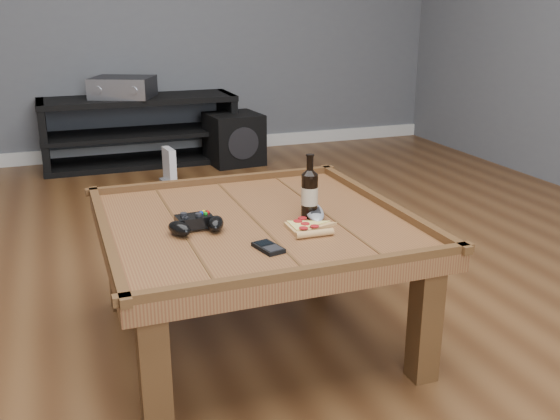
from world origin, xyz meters
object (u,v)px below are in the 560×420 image
object	(u,v)px
media_console	(140,131)
remote_control	(315,212)
game_controller	(196,224)
smartphone	(268,247)
av_receiver	(123,87)
pizza_slice	(307,227)
coffee_table	(254,236)
beer_bottle	(310,192)
game_console	(170,167)
subwoofer	(234,139)

from	to	relation	value
media_console	remote_control	distance (m)	2.80
game_controller	smartphone	bearing A→B (deg)	-57.46
media_console	remote_control	bearing A→B (deg)	-85.78
smartphone	av_receiver	size ratio (longest dim) A/B	0.22
media_console	pizza_slice	bearing A→B (deg)	-87.48
coffee_table	beer_bottle	size ratio (longest dim) A/B	4.73
smartphone	av_receiver	bearing A→B (deg)	77.78
pizza_slice	beer_bottle	bearing A→B (deg)	64.85
av_receiver	game_console	distance (m)	0.78
av_receiver	subwoofer	size ratio (longest dim) A/B	1.28
beer_bottle	av_receiver	xyz separation A→B (m)	(-0.29, 2.78, 0.03)
game_controller	media_console	bearing A→B (deg)	82.39
media_console	game_console	size ratio (longest dim) A/B	5.96
av_receiver	subwoofer	bearing A→B (deg)	7.93
pizza_slice	game_controller	bearing A→B (deg)	163.68
beer_bottle	pizza_slice	distance (m)	0.15
game_controller	pizza_slice	xyz separation A→B (m)	(0.34, -0.11, -0.02)
beer_bottle	game_console	bearing A→B (deg)	92.29
beer_bottle	pizza_slice	xyz separation A→B (m)	(-0.06, -0.12, -0.08)
coffee_table	game_controller	bearing A→B (deg)	-167.76
coffee_table	av_receiver	bearing A→B (deg)	92.08
subwoofer	game_controller	bearing A→B (deg)	-114.06
pizza_slice	av_receiver	xyz separation A→B (m)	(-0.23, 2.90, 0.11)
media_console	pizza_slice	world-z (taller)	media_console
coffee_table	pizza_slice	bearing A→B (deg)	-50.02
coffee_table	subwoofer	bearing A→B (deg)	75.43
pizza_slice	subwoofer	world-z (taller)	pizza_slice
game_controller	game_console	bearing A→B (deg)	78.68
smartphone	remote_control	size ratio (longest dim) A/B	0.55
remote_control	av_receiver	size ratio (longest dim) A/B	0.40
pizza_slice	game_console	bearing A→B (deg)	92.07
game_controller	subwoofer	size ratio (longest dim) A/B	0.49
beer_bottle	av_receiver	size ratio (longest dim) A/B	0.42
beer_bottle	remote_control	bearing A→B (deg)	-1.09
remote_control	subwoofer	xyz separation A→B (m)	(0.45, 2.56, -0.28)
subwoofer	coffee_table	bearing A→B (deg)	-110.04
beer_bottle	remote_control	world-z (taller)	beer_bottle
beer_bottle	subwoofer	xyz separation A→B (m)	(0.47, 2.56, -0.35)
av_receiver	coffee_table	bearing A→B (deg)	-63.72
beer_bottle	remote_control	size ratio (longest dim) A/B	1.04
game_controller	remote_control	size ratio (longest dim) A/B	0.96
pizza_slice	subwoofer	xyz separation A→B (m)	(0.53, 2.68, -0.27)
beer_bottle	smartphone	xyz separation A→B (m)	(-0.23, -0.24, -0.08)
av_receiver	subwoofer	xyz separation A→B (m)	(0.76, -0.22, -0.39)
game_console	game_controller	bearing A→B (deg)	-104.45
coffee_table	game_console	world-z (taller)	coffee_table
beer_bottle	remote_control	xyz separation A→B (m)	(0.02, -0.00, -0.07)
pizza_slice	av_receiver	distance (m)	2.91
coffee_table	remote_control	size ratio (longest dim) A/B	4.90
pizza_slice	smartphone	bearing A→B (deg)	-143.80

